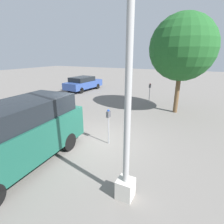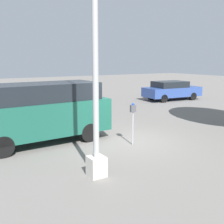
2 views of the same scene
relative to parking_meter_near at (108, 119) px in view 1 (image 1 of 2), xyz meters
The scene contains 7 objects.
ground_plane 1.29m from the parking_meter_near, 89.37° to the right, with size 80.00×80.00×0.00m, color slate.
parking_meter_near is the anchor object (origin of this frame).
parking_meter_far 7.32m from the parking_meter_near, behind, with size 0.21×0.13×1.58m.
lamp_post 3.29m from the parking_meter_near, 36.08° to the left, with size 0.44×0.44×6.96m.
parked_van 3.42m from the parking_meter_near, 35.64° to the right, with size 5.21×2.21×2.25m.
car_distant 12.24m from the parking_meter_near, 139.61° to the right, with size 4.61×2.18×1.45m.
street_tree 6.87m from the parking_meter_near, 161.31° to the left, with size 3.97×3.97×6.08m.
Camera 1 is at (6.05, 3.76, 3.73)m, focal length 28.00 mm.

